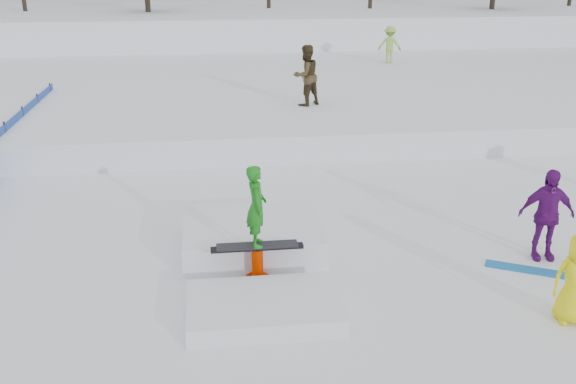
{
  "coord_description": "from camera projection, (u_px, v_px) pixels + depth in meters",
  "views": [
    {
      "loc": [
        -0.97,
        -9.43,
        5.35
      ],
      "look_at": [
        0.5,
        2.0,
        1.1
      ],
      "focal_mm": 40.0,
      "sensor_mm": 36.0,
      "label": 1
    }
  ],
  "objects": [
    {
      "name": "loose_board_teal",
      "position": [
        525.0,
        269.0,
        11.61
      ],
      "size": [
        1.36,
        0.92,
        0.03
      ],
      "primitive_type": "cube",
      "rotation": [
        0.0,
        0.0,
        -0.5
      ],
      "color": "#1565AB",
      "rests_on": "ground"
    },
    {
      "name": "jib_rail_feature",
      "position": [
        255.0,
        251.0,
        11.68
      ],
      "size": [
        2.6,
        4.4,
        2.11
      ],
      "color": "white",
      "rests_on": "ground"
    },
    {
      "name": "spectator_yellow",
      "position": [
        576.0,
        279.0,
        9.76
      ],
      "size": [
        0.78,
        0.59,
        1.45
      ],
      "primitive_type": "imported",
      "rotation": [
        0.0,
        0.0,
        -0.19
      ],
      "color": "#F6EF0E",
      "rests_on": "ground"
    },
    {
      "name": "snow_midrise",
      "position": [
        231.0,
        88.0,
        25.49
      ],
      "size": [
        50.0,
        18.0,
        0.8
      ],
      "primitive_type": "cube",
      "color": "white",
      "rests_on": "ground"
    },
    {
      "name": "spectator_purple",
      "position": [
        546.0,
        214.0,
        11.8
      ],
      "size": [
        1.07,
        0.56,
        1.75
      ],
      "primitive_type": "imported",
      "rotation": [
        0.0,
        0.0,
        -0.14
      ],
      "color": "#5B106A",
      "rests_on": "ground"
    },
    {
      "name": "walker_olive",
      "position": [
        306.0,
        75.0,
        20.48
      ],
      "size": [
        1.18,
        1.1,
        1.93
      ],
      "primitive_type": "imported",
      "rotation": [
        0.0,
        0.0,
        3.67
      ],
      "color": "#392D17",
      "rests_on": "snow_midrise"
    },
    {
      "name": "ground",
      "position": [
        274.0,
        296.0,
        10.74
      ],
      "size": [
        120.0,
        120.0,
        0.0
      ],
      "primitive_type": "plane",
      "color": "white"
    },
    {
      "name": "snow_berm",
      "position": [
        220.0,
        30.0,
        38.24
      ],
      "size": [
        60.0,
        14.0,
        2.4
      ],
      "primitive_type": "cube",
      "color": "white",
      "rests_on": "ground"
    },
    {
      "name": "walker_ygreen",
      "position": [
        390.0,
        45.0,
        28.76
      ],
      "size": [
        1.2,
        0.96,
        1.63
      ],
      "primitive_type": "imported",
      "rotation": [
        0.0,
        0.0,
        2.75
      ],
      "color": "#96C445",
      "rests_on": "snow_midrise"
    }
  ]
}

